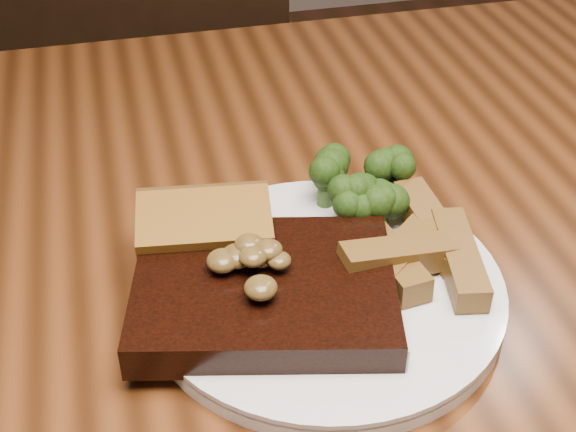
# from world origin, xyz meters

# --- Properties ---
(dining_table) EXTENTS (1.60, 0.90, 0.75)m
(dining_table) POSITION_xyz_m (0.00, 0.00, 0.66)
(dining_table) COLOR #502710
(dining_table) RESTS_ON ground
(chair_far) EXTENTS (0.50, 0.50, 0.90)m
(chair_far) POSITION_xyz_m (-0.07, 0.67, 0.50)
(chair_far) COLOR black
(chair_far) RESTS_ON ground
(plate) EXTENTS (0.30, 0.30, 0.01)m
(plate) POSITION_xyz_m (0.01, -0.05, 0.76)
(plate) COLOR silver
(plate) RESTS_ON dining_table
(steak) EXTENTS (0.21, 0.18, 0.03)m
(steak) POSITION_xyz_m (-0.04, -0.06, 0.78)
(steak) COLOR black
(steak) RESTS_ON plate
(steak_bone) EXTENTS (0.16, 0.05, 0.02)m
(steak_bone) POSITION_xyz_m (-0.04, -0.13, 0.77)
(steak_bone) COLOR beige
(steak_bone) RESTS_ON plate
(mushroom_pile) EXTENTS (0.07, 0.07, 0.03)m
(mushroom_pile) POSITION_xyz_m (-0.04, -0.06, 0.80)
(mushroom_pile) COLOR brown
(mushroom_pile) RESTS_ON steak
(garlic_bread) EXTENTS (0.11, 0.07, 0.02)m
(garlic_bread) POSITION_xyz_m (-0.07, 0.00, 0.77)
(garlic_bread) COLOR brown
(garlic_bread) RESTS_ON plate
(potato_wedges) EXTENTS (0.12, 0.12, 0.02)m
(potato_wedges) POSITION_xyz_m (0.08, -0.05, 0.77)
(potato_wedges) COLOR brown
(potato_wedges) RESTS_ON plate
(broccoli_cluster) EXTENTS (0.08, 0.08, 0.04)m
(broccoli_cluster) POSITION_xyz_m (0.06, 0.02, 0.78)
(broccoli_cluster) COLOR #273C0D
(broccoli_cluster) RESTS_ON plate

